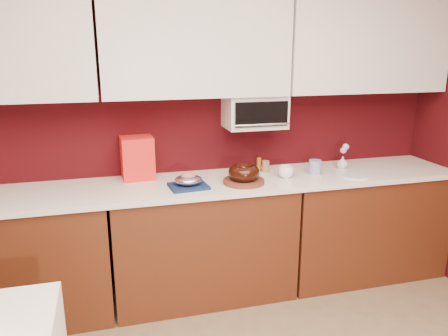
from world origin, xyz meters
TOP-DOWN VIEW (x-y plane):
  - wall_back at (0.00, 2.25)m, footprint 4.00×0.02m
  - base_cabinet_left at (-1.33, 1.94)m, footprint 1.31×0.58m
  - base_cabinet_center at (0.00, 1.94)m, footprint 1.31×0.58m
  - base_cabinet_right at (1.33, 1.94)m, footprint 1.31×0.58m
  - countertop at (0.00, 1.94)m, footprint 4.00×0.62m
  - upper_cabinet_center at (0.00, 2.08)m, footprint 1.31×0.33m
  - upper_cabinet_right at (1.33, 2.08)m, footprint 1.31×0.33m
  - toaster_oven at (0.45, 2.10)m, footprint 0.45×0.30m
  - toaster_oven_door at (0.45, 1.94)m, footprint 0.40×0.02m
  - toaster_oven_handle at (0.45, 1.93)m, footprint 0.42×0.02m
  - cake_base at (0.28, 1.83)m, footprint 0.31×0.31m
  - bundt_cake at (0.28, 1.83)m, footprint 0.23×0.23m
  - navy_towel at (-0.12, 1.83)m, footprint 0.28×0.24m
  - foil_ham_nest at (-0.12, 1.83)m, footprint 0.20×0.17m
  - roasted_ham at (-0.12, 1.83)m, footprint 0.12×0.11m
  - pandoro_box at (-0.44, 2.15)m, footprint 0.24×0.22m
  - dark_pan at (0.35, 2.04)m, footprint 0.23×0.23m
  - coffee_mug at (0.63, 1.88)m, footprint 0.13×0.13m
  - blue_jar at (0.88, 1.91)m, footprint 0.11×0.11m
  - flower_vase at (1.17, 2.01)m, footprint 0.09×0.09m
  - flower_pink at (1.17, 2.01)m, footprint 0.05×0.05m
  - flower_blue at (1.20, 2.03)m, footprint 0.05×0.05m
  - china_plate at (1.14, 1.77)m, footprint 0.24×0.24m
  - amber_bottle at (0.50, 2.11)m, footprint 0.05×0.05m
  - paper_cup at (0.54, 2.07)m, footprint 0.08×0.08m

SIDE VIEW (x-z plane):
  - base_cabinet_left at x=-1.33m, z-range 0.00..0.86m
  - base_cabinet_center at x=0.00m, z-range 0.00..0.86m
  - base_cabinet_right at x=1.33m, z-range 0.00..0.86m
  - countertop at x=0.00m, z-range 0.86..0.90m
  - china_plate at x=1.14m, z-range 0.90..0.91m
  - navy_towel at x=-0.12m, z-range 0.90..0.92m
  - cake_base at x=0.28m, z-range 0.90..0.93m
  - dark_pan at x=0.35m, z-range 0.90..0.94m
  - paper_cup at x=0.54m, z-range 0.90..0.99m
  - amber_bottle at x=0.50m, z-range 0.90..1.01m
  - flower_vase at x=1.17m, z-range 0.90..1.01m
  - coffee_mug at x=0.63m, z-range 0.90..1.01m
  - foil_ham_nest at x=-0.12m, z-range 0.92..0.99m
  - blue_jar at x=0.88m, z-range 0.90..1.01m
  - roasted_ham at x=-0.12m, z-range 0.95..1.01m
  - bundt_cake at x=0.28m, z-range 0.93..1.03m
  - flower_pink at x=1.17m, z-range 1.02..1.07m
  - pandoro_box at x=-0.44m, z-range 0.90..1.21m
  - flower_blue at x=1.20m, z-range 1.04..1.10m
  - wall_back at x=0.00m, z-range 0.00..2.50m
  - toaster_oven_handle at x=0.45m, z-range 1.29..1.31m
  - toaster_oven at x=0.45m, z-range 1.25..1.50m
  - toaster_oven_door at x=0.45m, z-range 1.28..1.47m
  - upper_cabinet_center at x=0.00m, z-range 1.50..2.20m
  - upper_cabinet_right at x=1.33m, z-range 1.50..2.20m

